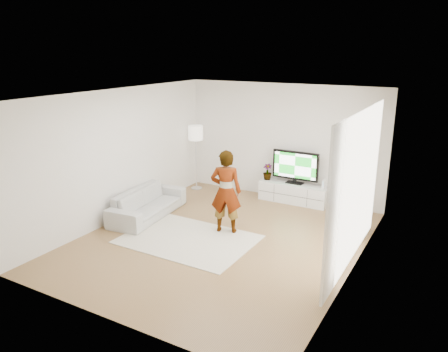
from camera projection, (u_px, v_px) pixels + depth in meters
The scene contains 17 objects.
floor at pixel (221, 240), 8.48m from camera, with size 6.00×6.00×0.00m, color olive.
ceiling at pixel (221, 95), 7.70m from camera, with size 6.00×6.00×0.00m, color white.
wall_left at pixel (119, 155), 9.27m from camera, with size 0.02×6.00×2.80m, color silver.
wall_right at pixel (358, 192), 6.91m from camera, with size 0.02×6.00×2.80m, color silver.
wall_back at pixel (283, 142), 10.59m from camera, with size 5.00×0.02×2.80m, color silver.
wall_front at pixel (105, 226), 5.59m from camera, with size 5.00×0.02×2.80m, color silver.
window at pixel (361, 184), 7.15m from camera, with size 0.01×2.60×2.50m, color white.
curtain_near at pixel (334, 214), 6.13m from camera, with size 0.04×0.70×2.60m, color white.
curtain_far at pixel (372, 170), 8.30m from camera, with size 0.04×0.70×2.60m, color white.
media_console at pixel (294, 193), 10.52m from camera, with size 1.66×0.47×0.47m.
television at pixel (295, 166), 10.36m from camera, with size 1.13×0.22×0.79m.
game_console at pixel (324, 184), 10.08m from camera, with size 0.06×0.16×0.21m.
potted_plant at pixel (267, 172), 10.74m from camera, with size 0.22×0.22×0.39m, color #3F7238.
rug at pixel (188, 239), 8.51m from camera, with size 2.49×1.79×0.01m, color beige.
player at pixel (226, 191), 8.65m from camera, with size 0.62×0.40×1.69m, color #334772.
sofa at pixel (148, 203), 9.63m from camera, with size 2.07×0.81×0.60m, color beige.
floor_lamp at pixel (196, 136), 11.21m from camera, with size 0.37×0.37×1.68m.
Camera 1 is at (3.89, -6.75, 3.58)m, focal length 35.00 mm.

